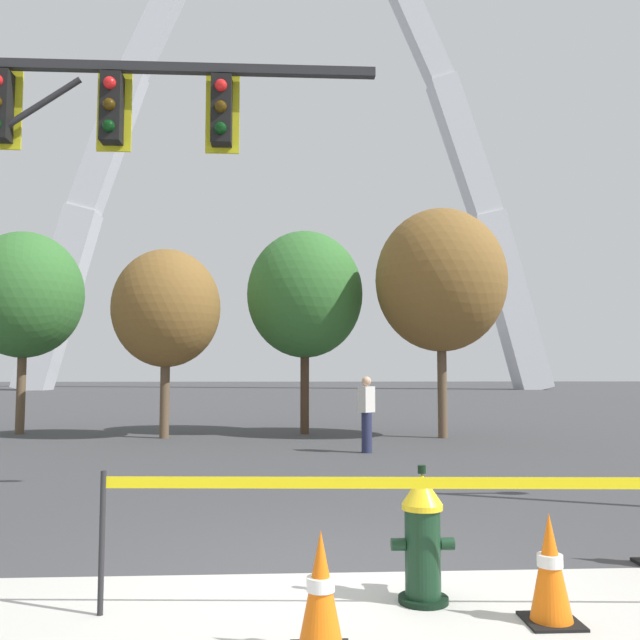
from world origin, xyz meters
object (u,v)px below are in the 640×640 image
traffic_cone_by_hydrant (321,594)px  traffic_signal_gantry (26,167)px  traffic_cone_curb_edge (550,569)px  monument_arch (289,156)px  fire_hydrant (422,538)px  pedestrian_walking_left (367,413)px

traffic_cone_by_hydrant → traffic_signal_gantry: size_ratio=0.11×
traffic_cone_curb_edge → monument_arch: size_ratio=0.01×
traffic_cone_curb_edge → traffic_signal_gantry: size_ratio=0.11×
monument_arch → traffic_cone_curb_edge: bearing=-88.7°
fire_hydrant → traffic_cone_by_hydrant: 1.18m
traffic_cone_curb_edge → monument_arch: bearing=91.3°
monument_arch → pedestrian_walking_left: size_ratio=33.96×
fire_hydrant → monument_arch: size_ratio=0.02×
traffic_cone_curb_edge → traffic_signal_gantry: (-5.06, 3.94, 3.91)m
traffic_cone_by_hydrant → traffic_signal_gantry: bearing=128.8°
traffic_cone_by_hydrant → monument_arch: bearing=89.9°
traffic_cone_curb_edge → traffic_signal_gantry: bearing=142.1°
fire_hydrant → monument_arch: monument_arch is taller
traffic_cone_by_hydrant → traffic_cone_curb_edge: 1.62m
fire_hydrant → traffic_cone_by_hydrant: (-0.79, -0.86, -0.11)m
traffic_signal_gantry → pedestrian_walking_left: 8.26m
traffic_cone_by_hydrant → pedestrian_walking_left: size_ratio=0.46×
fire_hydrant → traffic_cone_by_hydrant: size_ratio=1.36×
fire_hydrant → traffic_signal_gantry: traffic_signal_gantry is taller
traffic_signal_gantry → monument_arch: (3.64, 57.39, 19.23)m
fire_hydrant → traffic_cone_curb_edge: fire_hydrant is taller
traffic_signal_gantry → traffic_cone_by_hydrant: bearing=-51.2°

